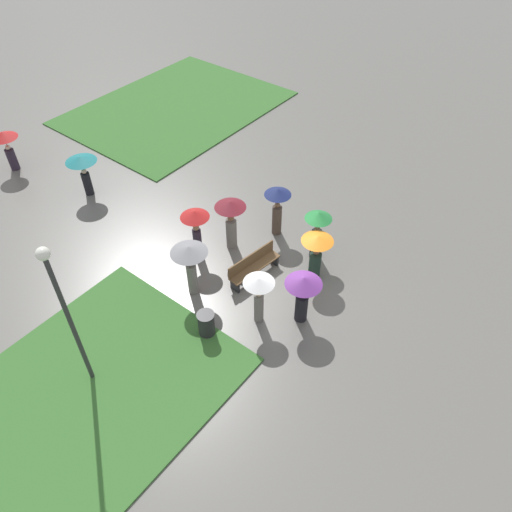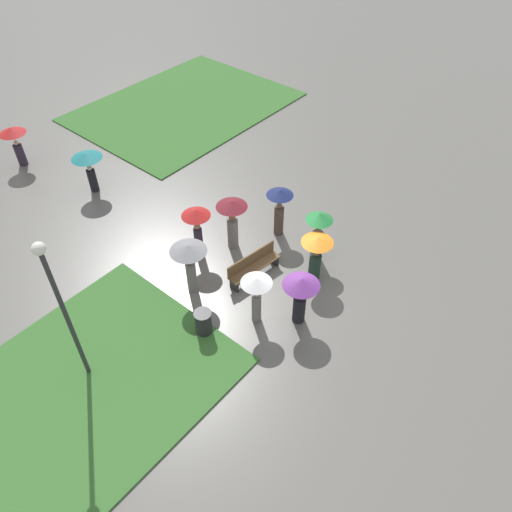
{
  "view_description": "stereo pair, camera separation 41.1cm",
  "coord_description": "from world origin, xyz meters",
  "px_view_note": "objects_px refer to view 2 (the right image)",
  "views": [
    {
      "loc": [
        -9.7,
        -6.29,
        12.03
      ],
      "look_at": [
        -0.35,
        1.01,
        0.75
      ],
      "focal_mm": 35.0,
      "sensor_mm": 36.0,
      "label": 1
    },
    {
      "loc": [
        -9.45,
        -6.61,
        12.03
      ],
      "look_at": [
        -0.35,
        1.01,
        0.75
      ],
      "focal_mm": 35.0,
      "sensor_mm": 36.0,
      "label": 2
    }
  ],
  "objects_px": {
    "crowd_person_maroon": "(232,216)",
    "lone_walker_far_path": "(88,163)",
    "crowd_person_navy": "(279,204)",
    "crowd_person_white": "(256,291)",
    "crowd_person_grey": "(189,257)",
    "crowd_person_purple": "(301,291)",
    "park_bench": "(253,265)",
    "crowd_person_orange": "(316,252)",
    "lamp_post": "(59,299)",
    "lone_walker_near_lawn": "(14,138)",
    "crowd_person_green": "(318,229)",
    "trash_bin": "(203,323)",
    "crowd_person_red": "(197,222)"
  },
  "relations": [
    {
      "from": "crowd_person_white",
      "to": "lone_walker_far_path",
      "type": "bearing_deg",
      "value": 111.62
    },
    {
      "from": "crowd_person_orange",
      "to": "crowd_person_navy",
      "type": "xyz_separation_m",
      "value": [
        1.02,
        2.3,
        0.17
      ]
    },
    {
      "from": "crowd_person_grey",
      "to": "crowd_person_red",
      "type": "bearing_deg",
      "value": 145.56
    },
    {
      "from": "crowd_person_grey",
      "to": "crowd_person_navy",
      "type": "relative_size",
      "value": 1.01
    },
    {
      "from": "crowd_person_navy",
      "to": "lone_walker_near_lawn",
      "type": "bearing_deg",
      "value": 128.32
    },
    {
      "from": "crowd_person_purple",
      "to": "lone_walker_near_lawn",
      "type": "bearing_deg",
      "value": -5.06
    },
    {
      "from": "crowd_person_grey",
      "to": "lone_walker_near_lawn",
      "type": "bearing_deg",
      "value": -164.38
    },
    {
      "from": "crowd_person_purple",
      "to": "lamp_post",
      "type": "bearing_deg",
      "value": 49.72
    },
    {
      "from": "crowd_person_white",
      "to": "lone_walker_near_lawn",
      "type": "height_order",
      "value": "crowd_person_white"
    },
    {
      "from": "lone_walker_far_path",
      "to": "crowd_person_navy",
      "type": "bearing_deg",
      "value": -17.05
    },
    {
      "from": "park_bench",
      "to": "crowd_person_green",
      "type": "relative_size",
      "value": 1.03
    },
    {
      "from": "lone_walker_far_path",
      "to": "lone_walker_near_lawn",
      "type": "distance_m",
      "value": 4.03
    },
    {
      "from": "crowd_person_white",
      "to": "crowd_person_green",
      "type": "height_order",
      "value": "crowd_person_green"
    },
    {
      "from": "trash_bin",
      "to": "crowd_person_purple",
      "type": "height_order",
      "value": "crowd_person_purple"
    },
    {
      "from": "park_bench",
      "to": "crowd_person_white",
      "type": "distance_m",
      "value": 2.07
    },
    {
      "from": "crowd_person_orange",
      "to": "crowd_person_purple",
      "type": "bearing_deg",
      "value": -110.78
    },
    {
      "from": "crowd_person_purple",
      "to": "park_bench",
      "type": "bearing_deg",
      "value": -21.85
    },
    {
      "from": "crowd_person_red",
      "to": "crowd_person_maroon",
      "type": "xyz_separation_m",
      "value": [
        1.08,
        -0.6,
        -0.08
      ]
    },
    {
      "from": "park_bench",
      "to": "crowd_person_orange",
      "type": "xyz_separation_m",
      "value": [
        1.23,
        -1.6,
        0.69
      ]
    },
    {
      "from": "lone_walker_near_lawn",
      "to": "park_bench",
      "type": "bearing_deg",
      "value": -95.2
    },
    {
      "from": "crowd_person_purple",
      "to": "lone_walker_near_lawn",
      "type": "xyz_separation_m",
      "value": [
        -0.69,
        14.28,
        0.0
      ]
    },
    {
      "from": "crowd_person_orange",
      "to": "crowd_person_green",
      "type": "xyz_separation_m",
      "value": [
        0.8,
        0.49,
        0.15
      ]
    },
    {
      "from": "crowd_person_green",
      "to": "trash_bin",
      "type": "bearing_deg",
      "value": -104.03
    },
    {
      "from": "park_bench",
      "to": "crowd_person_green",
      "type": "xyz_separation_m",
      "value": [
        2.03,
        -1.11,
        0.84
      ]
    },
    {
      "from": "crowd_person_red",
      "to": "crowd_person_grey",
      "type": "xyz_separation_m",
      "value": [
        -1.37,
        -1.04,
        0.04
      ]
    },
    {
      "from": "lone_walker_far_path",
      "to": "crowd_person_white",
      "type": "bearing_deg",
      "value": -42.98
    },
    {
      "from": "park_bench",
      "to": "crowd_person_grey",
      "type": "height_order",
      "value": "crowd_person_grey"
    },
    {
      "from": "trash_bin",
      "to": "crowd_person_white",
      "type": "xyz_separation_m",
      "value": [
        1.39,
        -0.88,
        0.86
      ]
    },
    {
      "from": "crowd_person_white",
      "to": "crowd_person_navy",
      "type": "height_order",
      "value": "crowd_person_navy"
    },
    {
      "from": "crowd_person_green",
      "to": "crowd_person_maroon",
      "type": "xyz_separation_m",
      "value": [
        -1.35,
        2.62,
        0.05
      ]
    },
    {
      "from": "crowd_person_orange",
      "to": "crowd_person_purple",
      "type": "height_order",
      "value": "crowd_person_purple"
    },
    {
      "from": "crowd_person_grey",
      "to": "crowd_person_navy",
      "type": "distance_m",
      "value": 4.05
    },
    {
      "from": "crowd_person_grey",
      "to": "lone_walker_far_path",
      "type": "height_order",
      "value": "crowd_person_grey"
    },
    {
      "from": "crowd_person_grey",
      "to": "lone_walker_far_path",
      "type": "relative_size",
      "value": 1.14
    },
    {
      "from": "lamp_post",
      "to": "crowd_person_green",
      "type": "height_order",
      "value": "lamp_post"
    },
    {
      "from": "park_bench",
      "to": "lamp_post",
      "type": "height_order",
      "value": "lamp_post"
    },
    {
      "from": "trash_bin",
      "to": "crowd_person_orange",
      "type": "height_order",
      "value": "crowd_person_orange"
    },
    {
      "from": "crowd_person_orange",
      "to": "crowd_person_navy",
      "type": "distance_m",
      "value": 2.52
    },
    {
      "from": "crowd_person_maroon",
      "to": "lone_walker_far_path",
      "type": "distance_m",
      "value": 6.63
    },
    {
      "from": "crowd_person_orange",
      "to": "crowd_person_grey",
      "type": "distance_m",
      "value": 4.04
    },
    {
      "from": "crowd_person_red",
      "to": "crowd_person_grey",
      "type": "distance_m",
      "value": 1.72
    },
    {
      "from": "crowd_person_purple",
      "to": "lone_walker_far_path",
      "type": "height_order",
      "value": "crowd_person_purple"
    },
    {
      "from": "trash_bin",
      "to": "lone_walker_far_path",
      "type": "relative_size",
      "value": 0.5
    },
    {
      "from": "crowd_person_purple",
      "to": "lone_walker_near_lawn",
      "type": "distance_m",
      "value": 14.3
    },
    {
      "from": "crowd_person_white",
      "to": "crowd_person_maroon",
      "type": "relative_size",
      "value": 0.92
    },
    {
      "from": "trash_bin",
      "to": "lamp_post",
      "type": "bearing_deg",
      "value": 154.24
    },
    {
      "from": "crowd_person_grey",
      "to": "crowd_person_maroon",
      "type": "xyz_separation_m",
      "value": [
        2.45,
        0.43,
        -0.12
      ]
    },
    {
      "from": "crowd_person_grey",
      "to": "lone_walker_near_lawn",
      "type": "distance_m",
      "value": 10.93
    },
    {
      "from": "crowd_person_red",
      "to": "lone_walker_far_path",
      "type": "relative_size",
      "value": 1.14
    },
    {
      "from": "crowd_person_navy",
      "to": "crowd_person_white",
      "type": "bearing_deg",
      "value": -130.25
    }
  ]
}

